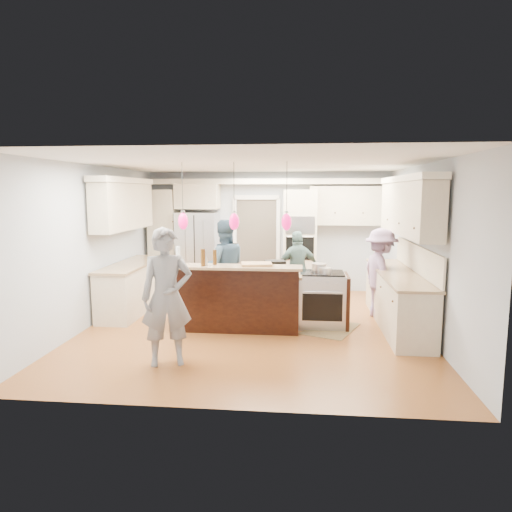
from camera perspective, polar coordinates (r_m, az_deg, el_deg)
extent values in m
plane|color=#A6652D|center=(7.80, -0.26, -8.76)|extent=(6.00, 6.00, 0.00)
cube|color=#B2BCC6|center=(10.49, 1.44, 3.09)|extent=(5.50, 0.04, 2.70)
cube|color=#B2BCC6|center=(4.58, -4.17, -3.33)|extent=(5.50, 0.04, 2.70)
cube|color=#B2BCC6|center=(8.27, -19.59, 1.30)|extent=(0.04, 6.00, 2.70)
cube|color=#B2BCC6|center=(7.73, 20.45, 0.83)|extent=(0.04, 6.00, 2.70)
cube|color=white|center=(7.48, -0.27, 11.46)|extent=(5.50, 6.00, 0.04)
cube|color=#B7B7BC|center=(10.42, -7.25, 0.50)|extent=(0.90, 0.70, 1.80)
cube|color=beige|center=(10.15, 5.52, 1.75)|extent=(0.72, 0.64, 2.30)
cube|color=black|center=(9.79, 5.55, 3.88)|extent=(0.60, 0.02, 0.35)
cube|color=black|center=(9.84, 5.51, 0.97)|extent=(0.60, 0.02, 0.50)
cylinder|color=#B7B7BC|center=(9.78, 5.53, 2.40)|extent=(0.55, 0.02, 0.02)
cube|color=beige|center=(10.65, -11.40, 1.93)|extent=(0.60, 0.58, 2.30)
cube|color=beige|center=(10.39, -7.30, 7.39)|extent=(0.95, 0.58, 0.55)
cube|color=beige|center=(10.30, 11.47, 6.18)|extent=(1.70, 0.35, 0.85)
cube|color=beige|center=(10.26, 1.38, 9.29)|extent=(5.30, 0.38, 0.12)
cube|color=#4C443A|center=(10.53, 0.07, 1.47)|extent=(0.90, 0.06, 2.10)
cube|color=white|center=(10.43, 0.05, 7.35)|extent=(1.04, 0.06, 0.10)
cube|color=beige|center=(8.10, 17.19, -5.27)|extent=(0.60, 3.00, 0.88)
cube|color=tan|center=(8.01, 17.33, -2.06)|extent=(0.64, 3.05, 0.04)
cube|color=beige|center=(7.92, 18.50, 5.65)|extent=(0.35, 3.00, 0.85)
cube|color=beige|center=(7.92, 18.59, 9.12)|extent=(0.37, 3.10, 0.10)
cube|color=beige|center=(9.00, -15.13, -3.87)|extent=(0.60, 2.20, 0.88)
cube|color=tan|center=(8.92, -15.24, -0.98)|extent=(0.64, 2.25, 0.04)
cube|color=beige|center=(8.86, -16.22, 5.95)|extent=(0.35, 2.20, 0.85)
cube|color=beige|center=(8.86, -16.28, 9.05)|extent=(0.37, 2.30, 0.10)
cube|color=black|center=(7.85, -1.97, -5.31)|extent=(2.00, 1.00, 0.88)
cube|color=tan|center=(7.76, -1.98, -2.01)|extent=(2.10, 1.10, 0.04)
cube|color=black|center=(7.29, -2.56, -5.55)|extent=(2.00, 0.12, 1.08)
cube|color=tan|center=(7.04, -2.75, -1.39)|extent=(2.10, 0.42, 0.04)
cube|color=black|center=(7.76, 2.41, -1.22)|extent=(0.38, 0.34, 0.17)
cube|color=#B7B7BC|center=(7.79, 8.19, -5.42)|extent=(0.76, 0.66, 0.90)
cube|color=black|center=(7.48, 8.29, -6.39)|extent=(0.65, 0.01, 0.45)
cube|color=black|center=(7.70, 8.25, -2.09)|extent=(0.72, 0.59, 0.02)
cube|color=black|center=(7.82, 11.20, -5.52)|extent=(0.06, 0.71, 0.88)
cylinder|color=black|center=(7.15, -9.19, 8.51)|extent=(0.01, 0.01, 0.75)
ellipsoid|color=#D40C5B|center=(7.17, -9.10, 4.31)|extent=(0.15, 0.15, 0.26)
cylinder|color=black|center=(6.99, -2.77, 8.62)|extent=(0.01, 0.01, 0.75)
ellipsoid|color=#D40C5B|center=(7.00, -2.74, 4.32)|extent=(0.15, 0.15, 0.26)
cylinder|color=black|center=(6.92, 3.87, 8.62)|extent=(0.01, 0.01, 0.75)
ellipsoid|color=#D40C5B|center=(6.93, 3.83, 4.28)|extent=(0.15, 0.15, 0.26)
imported|color=slate|center=(6.04, -11.09, -5.05)|extent=(0.76, 0.62, 1.80)
imported|color=#2D4458|center=(8.51, -4.05, -1.31)|extent=(1.01, 0.89, 1.75)
imported|color=#4E6D69|center=(9.05, 5.25, -1.58)|extent=(0.95, 0.62, 1.50)
imported|color=gray|center=(8.43, 15.33, -2.13)|extent=(0.85, 1.16, 1.61)
cube|color=olive|center=(7.73, 9.32, -8.96)|extent=(1.06, 1.23, 0.01)
cylinder|color=silver|center=(7.25, -9.71, 0.09)|extent=(0.09, 0.09, 0.29)
cylinder|color=#44280C|center=(7.08, -6.57, -0.32)|extent=(0.06, 0.06, 0.22)
cylinder|color=#44280C|center=(7.03, -6.66, -0.18)|extent=(0.08, 0.08, 0.27)
cylinder|color=#44280C|center=(7.14, -5.18, -0.16)|extent=(0.07, 0.07, 0.24)
cylinder|color=#B7B7BC|center=(7.09, -6.33, -0.70)|extent=(0.07, 0.07, 0.13)
cube|color=tan|center=(7.08, 0.07, -1.02)|extent=(0.52, 0.41, 0.04)
cylinder|color=#B7B7BC|center=(7.71, 7.88, -1.45)|extent=(0.25, 0.25, 0.14)
cylinder|color=#B7B7BC|center=(7.56, 8.62, -1.81)|extent=(0.20, 0.20, 0.10)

